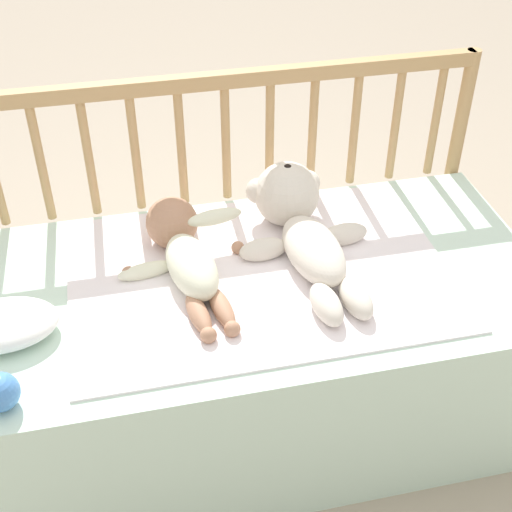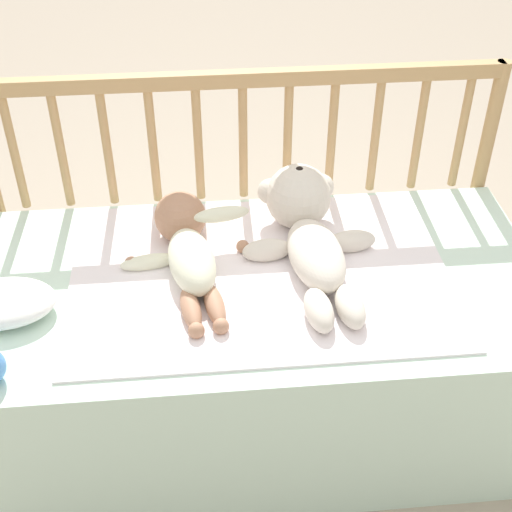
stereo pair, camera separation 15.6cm
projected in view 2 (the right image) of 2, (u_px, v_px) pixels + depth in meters
ground_plane at (256, 408)px, 1.86m from camera, size 12.00×12.00×0.00m
crib_mattress at (256, 348)px, 1.72m from camera, size 1.30×0.65×0.44m
crib_rail at (243, 154)px, 1.79m from camera, size 1.30×0.04×0.78m
blanket at (260, 274)px, 1.60m from camera, size 0.84×0.58×0.01m
teddy_bear at (307, 225)px, 1.65m from camera, size 0.32×0.50×0.16m
baby at (188, 246)px, 1.60m from camera, size 0.30×0.42×0.12m
small_pillow at (2, 303)px, 1.48m from camera, size 0.22×0.16×0.06m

